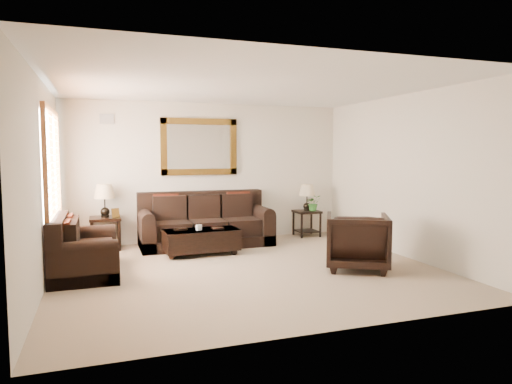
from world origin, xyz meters
name	(u,v)px	position (x,y,z in m)	size (l,w,h in m)	color
room	(248,179)	(0.00, 0.00, 1.35)	(5.51, 5.01, 2.71)	gray
window	(52,166)	(-2.70, 0.90, 1.55)	(0.07, 1.96, 1.66)	white
mirror	(199,147)	(-0.19, 2.47, 1.85)	(1.50, 0.06, 1.10)	#49320E
air_vent	(107,119)	(-1.90, 2.48, 2.35)	(0.25, 0.02, 0.18)	#999999
sofa	(205,226)	(-0.19, 2.02, 0.36)	(2.42, 1.05, 0.99)	black
loveseat	(81,253)	(-2.34, 0.52, 0.31)	(0.90, 1.51, 0.85)	black
end_table_left	(105,207)	(-1.98, 2.19, 0.77)	(0.54, 0.54, 1.18)	black
end_table_right	(307,202)	(2.01, 2.21, 0.70)	(0.49, 0.49, 1.08)	black
coffee_table	(201,239)	(-0.44, 1.26, 0.27)	(1.30, 0.74, 0.54)	black
armchair	(357,238)	(1.56, -0.47, 0.46)	(0.89, 0.84, 0.92)	black
potted_plant	(313,205)	(2.12, 2.13, 0.66)	(0.30, 0.33, 0.26)	#265E20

